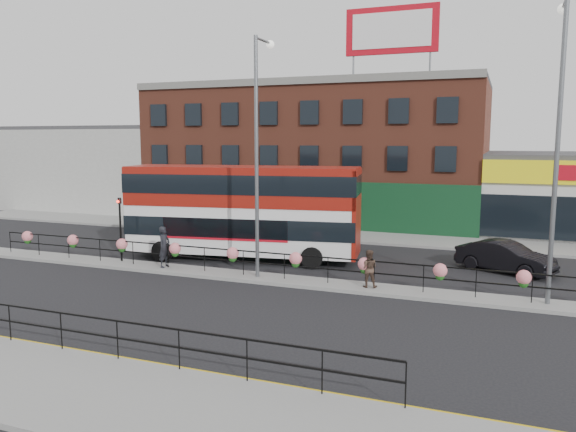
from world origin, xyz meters
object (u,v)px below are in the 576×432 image
(car, at_px, (505,257))
(lamp_column_west, at_px, (259,136))
(double_decker_bus, at_px, (243,203))
(pedestrian_b, at_px, (368,268))
(lamp_column_east, at_px, (558,125))
(pedestrian_a, at_px, (164,247))

(car, relative_size, lamp_column_west, 0.45)
(double_decker_bus, xyz_separation_m, lamp_column_west, (2.43, -3.36, 3.38))
(pedestrian_b, xyz_separation_m, lamp_column_east, (6.80, 0.41, 5.81))
(pedestrian_a, height_order, pedestrian_b, pedestrian_a)
(lamp_column_west, bearing_deg, lamp_column_east, 0.98)
(pedestrian_a, bearing_deg, lamp_column_west, -86.80)
(double_decker_bus, distance_m, lamp_column_east, 15.07)
(car, distance_m, pedestrian_b, 7.66)
(pedestrian_b, bearing_deg, pedestrian_a, -11.30)
(double_decker_bus, xyz_separation_m, lamp_column_east, (14.25, -3.15, 3.76))
(lamp_column_east, bearing_deg, car, 106.57)
(pedestrian_b, relative_size, lamp_column_east, 0.14)
(pedestrian_a, relative_size, lamp_column_west, 0.19)
(double_decker_bus, bearing_deg, lamp_column_west, -54.06)
(double_decker_bus, distance_m, pedestrian_a, 4.70)
(double_decker_bus, xyz_separation_m, pedestrian_a, (-2.49, -3.52, -1.85))
(pedestrian_a, distance_m, lamp_column_west, 7.18)
(double_decker_bus, distance_m, car, 13.07)
(car, distance_m, lamp_column_west, 12.88)
(lamp_column_west, bearing_deg, car, 27.42)
(pedestrian_a, distance_m, lamp_column_east, 17.66)
(car, height_order, lamp_column_east, lamp_column_east)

